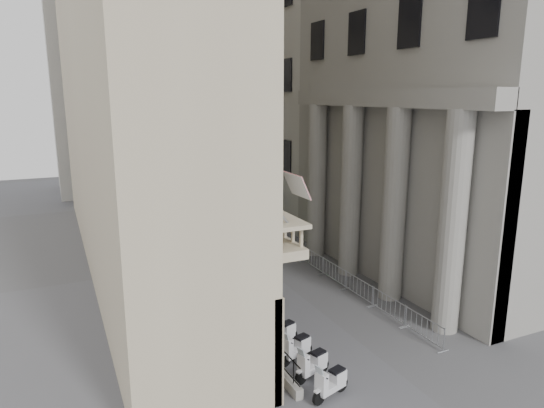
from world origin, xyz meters
The scene contains 32 objects.
far_building centered at (0.00, 48.00, 15.00)m, with size 22.00×10.00×30.00m, color beige.
iron_fence centered at (-4.30, 18.00, 0.00)m, with size 0.30×28.00×1.40m, color black, non-canonical shape.
blue_awning centered at (4.15, 26.00, 0.00)m, with size 1.60×3.00×3.00m, color navy, non-canonical shape.
flag centered at (-4.00, 5.00, 0.00)m, with size 1.00×1.40×8.20m, color #9E0C11, non-canonical shape.
scooter_0 centered at (-3.21, 3.71, 0.00)m, with size 0.56×1.40×1.50m, color silver, non-canonical shape.
scooter_1 centered at (-3.21, 5.04, 0.00)m, with size 0.56×1.40×1.50m, color silver, non-canonical shape.
scooter_2 centered at (-3.21, 6.38, 0.00)m, with size 0.56×1.40×1.50m, color silver, non-canonical shape.
scooter_3 centered at (-3.21, 7.71, 0.00)m, with size 0.56×1.40×1.50m, color silver, non-canonical shape.
scooter_4 centered at (-3.21, 9.05, 0.00)m, with size 0.56×1.40×1.50m, color silver, non-canonical shape.
scooter_5 centered at (-3.21, 10.38, 0.00)m, with size 0.56×1.40×1.50m, color silver, non-canonical shape.
scooter_6 centered at (-3.21, 11.72, 0.00)m, with size 0.56×1.40×1.50m, color silver, non-canonical shape.
scooter_7 centered at (-3.21, 13.05, 0.00)m, with size 0.56×1.40×1.50m, color silver, non-canonical shape.
scooter_8 centered at (-3.21, 14.39, 0.00)m, with size 0.56×1.40×1.50m, color silver, non-canonical shape.
scooter_9 centered at (-3.21, 15.72, 0.00)m, with size 0.56×1.40×1.50m, color silver, non-canonical shape.
scooter_10 centered at (-3.21, 17.06, 0.00)m, with size 0.56×1.40×1.50m, color silver, non-canonical shape.
scooter_11 centered at (-3.21, 18.40, 0.00)m, with size 0.56×1.40×1.50m, color silver, non-canonical shape.
scooter_12 centered at (-3.21, 19.73, 0.00)m, with size 0.56×1.40×1.50m, color silver, non-canonical shape.
barrier_0 centered at (2.72, 5.63, 0.00)m, with size 0.60×2.40×1.10m, color #B0B2B8, non-canonical shape.
barrier_1 centered at (2.72, 8.13, 0.00)m, with size 0.60×2.40×1.10m, color #B0B2B8, non-canonical shape.
barrier_2 centered at (2.72, 10.63, 0.00)m, with size 0.60×2.40×1.10m, color #B0B2B8, non-canonical shape.
barrier_3 centered at (2.72, 13.13, 0.00)m, with size 0.60×2.40×1.10m, color #B0B2B8, non-canonical shape.
barrier_4 centered at (2.72, 15.63, 0.00)m, with size 0.60×2.40×1.10m, color #B0B2B8, non-canonical shape.
barrier_5 centered at (2.72, 18.13, 0.00)m, with size 0.60×2.40×1.10m, color #B0B2B8, non-canonical shape.
barrier_6 centered at (2.72, 20.63, 0.00)m, with size 0.60×2.40×1.10m, color #B0B2B8, non-canonical shape.
barrier_7 centered at (2.72, 23.13, 0.00)m, with size 0.60×2.40×1.10m, color #B0B2B8, non-canonical shape.
barrier_8 centered at (2.72, 25.63, 0.00)m, with size 0.60×2.40×1.10m, color #B0B2B8, non-canonical shape.
security_tent centered at (-3.60, 29.98, 2.90)m, with size 4.27×4.27×3.47m.
street_lamp centered at (-3.05, 26.72, 4.26)m, with size 2.35×0.53×7.22m.
info_kiosk centered at (-3.84, 21.91, 0.85)m, with size 0.26×0.79×1.68m.
pedestrian_a centered at (1.26, 26.29, 0.89)m, with size 0.65×0.43×1.78m, color #0D1335.
pedestrian_b centered at (2.31, 34.03, 0.91)m, with size 0.88×0.69×1.81m, color black.
pedestrian_c centered at (-0.74, 26.26, 0.92)m, with size 0.90×0.59×1.84m, color black.
Camera 1 is at (-11.49, -9.40, 10.54)m, focal length 32.00 mm.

